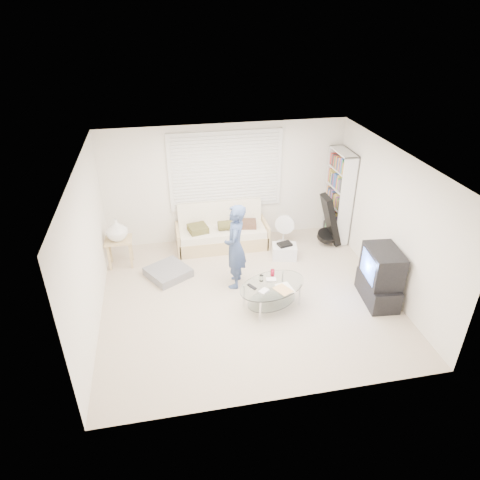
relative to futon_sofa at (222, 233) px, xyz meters
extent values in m
plane|color=#C5B199|center=(0.16, -1.87, -0.30)|extent=(5.00, 5.00, 0.00)
cube|color=white|center=(0.16, 0.38, 0.95)|extent=(5.00, 0.02, 2.50)
cube|color=white|center=(0.16, -4.12, 0.95)|extent=(5.00, 0.02, 2.50)
cube|color=white|center=(-2.34, -1.87, 0.95)|extent=(0.02, 4.50, 2.50)
cube|color=white|center=(2.66, -1.87, 0.95)|extent=(0.02, 4.50, 2.50)
cube|color=white|center=(0.16, -1.87, 2.20)|extent=(5.00, 4.50, 0.02)
cube|color=white|center=(0.16, 0.35, 1.25)|extent=(2.32, 0.06, 1.62)
cube|color=black|center=(0.16, 0.34, 1.25)|extent=(2.20, 0.01, 1.50)
cube|color=silver|center=(0.16, 0.31, 1.25)|extent=(2.16, 0.04, 1.50)
cube|color=silver|center=(0.16, 0.33, 1.25)|extent=(2.32, 0.08, 1.62)
cube|color=tan|center=(0.00, -0.04, -0.16)|extent=(1.84, 0.73, 0.29)
cube|color=beige|center=(0.00, -0.06, 0.06)|extent=(1.76, 0.68, 0.15)
cube|color=beige|center=(0.00, 0.25, 0.34)|extent=(1.76, 0.20, 0.56)
cube|color=tan|center=(-0.92, -0.04, -0.05)|extent=(0.06, 0.73, 0.51)
cube|color=tan|center=(0.92, -0.04, -0.05)|extent=(0.06, 0.73, 0.51)
cube|color=#484421|center=(-0.51, -0.09, 0.20)|extent=(0.44, 0.44, 0.13)
cylinder|color=#484421|center=(0.14, -0.12, 0.24)|extent=(0.46, 0.20, 0.20)
cube|color=#4B3425|center=(0.55, -0.06, 0.19)|extent=(0.38, 0.38, 0.11)
cube|color=gray|center=(-1.18, -0.93, -0.22)|extent=(0.96, 0.96, 0.16)
cube|color=tan|center=(-2.06, -0.36, 0.25)|extent=(0.51, 0.41, 0.04)
cube|color=tan|center=(-2.27, -0.52, -0.03)|extent=(0.04, 0.04, 0.55)
cube|color=tan|center=(-1.86, -0.52, -0.03)|extent=(0.04, 0.04, 0.55)
cube|color=tan|center=(-2.27, -0.21, -0.03)|extent=(0.04, 0.04, 0.55)
cube|color=tan|center=(-1.86, -0.21, -0.03)|extent=(0.04, 0.04, 0.55)
imported|color=white|center=(-2.06, -0.36, 0.49)|extent=(0.41, 0.41, 0.43)
cube|color=white|center=(2.49, -0.09, 0.67)|extent=(0.31, 0.82, 1.95)
cube|color=black|center=(2.23, -0.38, 0.28)|extent=(0.44, 0.40, 1.11)
cylinder|color=black|center=(2.19, -0.38, -0.09)|extent=(0.40, 0.42, 0.22)
cylinder|color=white|center=(1.29, -0.17, -0.29)|extent=(0.28, 0.28, 0.03)
cylinder|color=white|center=(1.29, -0.17, -0.11)|extent=(0.04, 0.04, 0.35)
cylinder|color=white|center=(1.29, -0.17, 0.18)|extent=(0.42, 0.29, 0.41)
cylinder|color=white|center=(1.29, -0.17, 0.18)|extent=(0.12, 0.10, 0.11)
cube|color=white|center=(1.16, -0.72, -0.16)|extent=(0.54, 0.43, 0.29)
cube|color=black|center=(1.16, -0.72, 0.01)|extent=(0.31, 0.25, 0.05)
cube|color=black|center=(2.36, -2.37, -0.10)|extent=(0.57, 0.96, 0.41)
cube|color=black|center=(2.36, -2.37, 0.40)|extent=(0.58, 0.81, 0.59)
cube|color=#4E75DC|center=(2.11, -2.34, 0.40)|extent=(0.08, 0.59, 0.45)
ellipsoid|color=silver|center=(0.51, -2.20, 0.13)|extent=(1.39, 1.15, 0.02)
ellipsoid|color=silver|center=(0.51, -2.20, -0.17)|extent=(1.06, 0.88, 0.01)
cylinder|color=silver|center=(0.22, -2.58, -0.10)|extent=(0.03, 0.03, 0.42)
cylinder|color=silver|center=(0.98, -2.26, -0.10)|extent=(0.03, 0.03, 0.42)
cylinder|color=silver|center=(0.04, -2.13, -0.10)|extent=(0.03, 0.03, 0.42)
cylinder|color=silver|center=(0.80, -1.82, -0.10)|extent=(0.03, 0.03, 0.42)
cube|color=white|center=(0.32, -2.37, 0.16)|extent=(0.20, 0.18, 0.04)
cube|color=white|center=(0.52, -2.08, 0.16)|extent=(0.18, 0.13, 0.04)
cylinder|color=silver|center=(0.35, -2.05, 0.20)|extent=(0.07, 0.07, 0.11)
cylinder|color=#BC1A3A|center=(0.58, -1.94, 0.20)|extent=(0.07, 0.07, 0.12)
cube|color=black|center=(0.16, -2.20, 0.15)|extent=(0.14, 0.19, 0.02)
cube|color=white|center=(0.68, -2.34, 0.14)|extent=(0.29, 0.36, 0.01)
cube|color=tan|center=(0.64, -2.38, 0.15)|extent=(0.33, 0.36, 0.01)
imported|color=navy|center=(0.02, -1.43, 0.49)|extent=(0.53, 0.66, 1.59)
camera|label=1|loc=(-1.14, -7.80, 4.29)|focal=32.00mm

